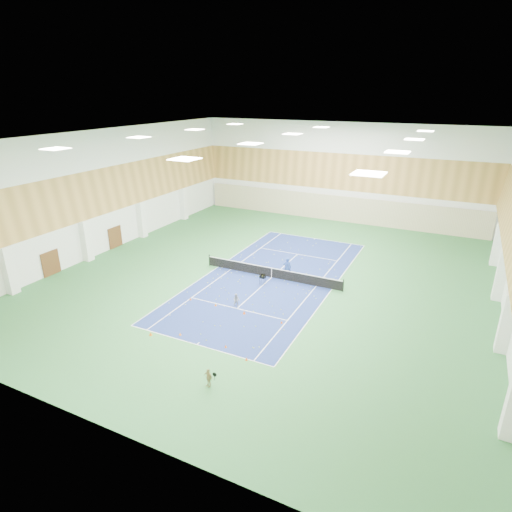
# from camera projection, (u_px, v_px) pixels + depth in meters

# --- Properties ---
(ground) EXTENTS (40.00, 40.00, 0.00)m
(ground) POSITION_uv_depth(u_px,v_px,m) (272.00, 278.00, 37.69)
(ground) COLOR #2C6835
(ground) RESTS_ON ground
(room_shell) EXTENTS (36.00, 40.00, 12.00)m
(room_shell) POSITION_uv_depth(u_px,v_px,m) (272.00, 212.00, 35.52)
(room_shell) COLOR white
(room_shell) RESTS_ON ground
(wood_cladding) EXTENTS (36.00, 40.00, 8.00)m
(wood_cladding) POSITION_uv_depth(u_px,v_px,m) (273.00, 188.00, 34.79)
(wood_cladding) COLOR #C08E47
(wood_cladding) RESTS_ON room_shell
(ceiling_light_grid) EXTENTS (21.40, 25.40, 0.06)m
(ceiling_light_grid) POSITION_uv_depth(u_px,v_px,m) (274.00, 138.00, 33.38)
(ceiling_light_grid) COLOR white
(ceiling_light_grid) RESTS_ON room_shell
(court_surface) EXTENTS (10.97, 23.77, 0.01)m
(court_surface) POSITION_uv_depth(u_px,v_px,m) (272.00, 278.00, 37.69)
(court_surface) COLOR navy
(court_surface) RESTS_ON ground
(tennis_balls_scatter) EXTENTS (10.57, 22.77, 0.07)m
(tennis_balls_scatter) POSITION_uv_depth(u_px,v_px,m) (272.00, 277.00, 37.67)
(tennis_balls_scatter) COLOR #B9D123
(tennis_balls_scatter) RESTS_ON ground
(tennis_net) EXTENTS (12.80, 0.10, 1.10)m
(tennis_net) POSITION_uv_depth(u_px,v_px,m) (272.00, 272.00, 37.49)
(tennis_net) COLOR black
(tennis_net) RESTS_ON ground
(back_curtain) EXTENTS (35.40, 0.16, 3.20)m
(back_curtain) POSITION_uv_depth(u_px,v_px,m) (336.00, 208.00, 53.65)
(back_curtain) COLOR #C6B793
(back_curtain) RESTS_ON ground
(door_left_a) EXTENTS (0.08, 1.80, 2.20)m
(door_left_a) POSITION_uv_depth(u_px,v_px,m) (51.00, 263.00, 37.93)
(door_left_a) COLOR #593319
(door_left_a) RESTS_ON ground
(door_left_b) EXTENTS (0.08, 1.80, 2.20)m
(door_left_b) POSITION_uv_depth(u_px,v_px,m) (115.00, 237.00, 44.63)
(door_left_b) COLOR #593319
(door_left_b) RESTS_ON ground
(coach) EXTENTS (0.81, 0.68, 1.90)m
(coach) POSITION_uv_depth(u_px,v_px,m) (287.00, 268.00, 37.35)
(coach) COLOR navy
(coach) RESTS_ON ground
(child_court) EXTENTS (0.56, 0.47, 1.03)m
(child_court) POSITION_uv_depth(u_px,v_px,m) (236.00, 300.00, 32.51)
(child_court) COLOR gray
(child_court) RESTS_ON ground
(child_apron) EXTENTS (0.71, 0.44, 1.12)m
(child_apron) POSITION_uv_depth(u_px,v_px,m) (208.00, 377.00, 23.68)
(child_apron) COLOR #9F8F5B
(child_apron) RESTS_ON ground
(ball_cart) EXTENTS (0.53, 0.53, 0.84)m
(ball_cart) POSITION_uv_depth(u_px,v_px,m) (263.00, 279.00, 36.31)
(ball_cart) COLOR black
(ball_cart) RESTS_ON ground
(cone_svc_a) EXTENTS (0.18, 0.18, 0.20)m
(cone_svc_a) POSITION_uv_depth(u_px,v_px,m) (190.00, 299.00, 33.62)
(cone_svc_a) COLOR #E8550C
(cone_svc_a) RESTS_ON ground
(cone_svc_b) EXTENTS (0.19, 0.19, 0.21)m
(cone_svc_b) POSITION_uv_depth(u_px,v_px,m) (216.00, 305.00, 32.70)
(cone_svc_b) COLOR orange
(cone_svc_b) RESTS_ON ground
(cone_svc_c) EXTENTS (0.23, 0.23, 0.25)m
(cone_svc_c) POSITION_uv_depth(u_px,v_px,m) (244.00, 312.00, 31.52)
(cone_svc_c) COLOR #F0570C
(cone_svc_c) RESTS_ON ground
(cone_svc_d) EXTENTS (0.17, 0.17, 0.19)m
(cone_svc_d) POSITION_uv_depth(u_px,v_px,m) (282.00, 322.00, 30.26)
(cone_svc_d) COLOR #F95B0D
(cone_svc_d) RESTS_ON ground
(cone_base_a) EXTENTS (0.22, 0.22, 0.24)m
(cone_base_a) POSITION_uv_depth(u_px,v_px,m) (151.00, 334.00, 28.75)
(cone_base_a) COLOR orange
(cone_base_a) RESTS_ON ground
(cone_base_b) EXTENTS (0.18, 0.18, 0.20)m
(cone_base_b) POSITION_uv_depth(u_px,v_px,m) (180.00, 334.00, 28.79)
(cone_base_b) COLOR orange
(cone_base_b) RESTS_ON ground
(cone_base_c) EXTENTS (0.17, 0.17, 0.19)m
(cone_base_c) POSITION_uv_depth(u_px,v_px,m) (226.00, 346.00, 27.41)
(cone_base_c) COLOR #D5550B
(cone_base_c) RESTS_ON ground
(cone_base_d) EXTENTS (0.18, 0.18, 0.20)m
(cone_base_d) POSITION_uv_depth(u_px,v_px,m) (246.00, 359.00, 26.11)
(cone_base_d) COLOR #FF510D
(cone_base_d) RESTS_ON ground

